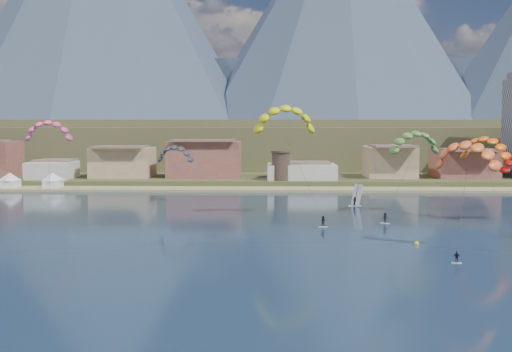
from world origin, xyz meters
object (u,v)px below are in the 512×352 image
Objects in this scene: kitesurfer_green at (414,139)px; windsurfer at (356,199)px; kitesurfer_yellow at (285,115)px; kitesurfer_orange at (467,151)px; buoy at (417,244)px; watchtower at (281,165)px.

kitesurfer_green reaches higher than windsurfer.
kitesurfer_yellow reaches higher than kitesurfer_orange.
kitesurfer_yellow is 33.18× the size of buoy.
kitesurfer_yellow reaches higher than buoy.
kitesurfer_orange is (25.25, -86.34, 7.64)m from watchtower.
windsurfer is at bearing 94.14° from buoy.
buoy is at bearing 159.40° from kitesurfer_orange.
kitesurfer_yellow reaches higher than watchtower.
kitesurfer_yellow is 4.98× the size of windsurfer.
windsurfer is at bearing 46.08° from kitesurfer_yellow.
buoy is at bearing -54.65° from kitesurfer_yellow.
windsurfer is (15.94, 16.55, -18.08)m from kitesurfer_yellow.
kitesurfer_orange is 48.43m from windsurfer.
kitesurfer_orange reaches higher than windsurfer.
windsurfer reaches higher than buoy.
watchtower is 58.25m from kitesurfer_green.
kitesurfer_yellow is 39.15m from kitesurfer_orange.
windsurfer is (15.80, -40.52, -4.84)m from watchtower.
kitesurfer_green is 19.98m from windsurfer.
watchtower reaches higher than windsurfer.
windsurfer is at bearing 101.65° from kitesurfer_orange.
kitesurfer_green is (0.53, 34.81, 0.87)m from kitesurfer_orange.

